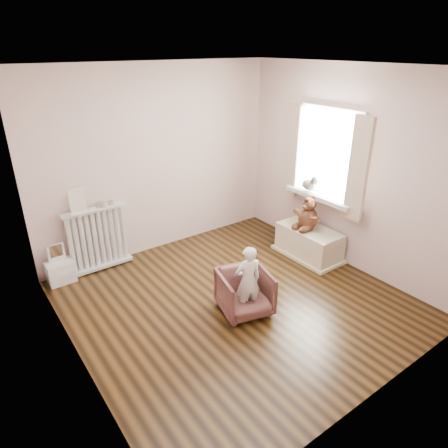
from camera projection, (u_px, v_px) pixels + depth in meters
floor at (236, 301)px, 4.75m from camera, size 3.60×3.60×0.01m
ceiling at (239, 67)px, 3.67m from camera, size 3.60×3.60×0.01m
back_wall at (158, 161)px, 5.53m from camera, size 3.60×0.02×2.60m
front_wall at (390, 270)px, 2.88m from camera, size 3.60×0.02×2.60m
left_wall at (63, 245)px, 3.25m from camera, size 0.02×3.60×2.60m
right_wall at (347, 170)px, 5.17m from camera, size 0.02×3.60×2.60m
window at (328, 154)px, 5.31m from camera, size 0.03×0.90×1.10m
window_sill at (319, 196)px, 5.50m from camera, size 0.22×1.10×0.06m
curtain_left at (358, 170)px, 4.85m from camera, size 0.06×0.26×1.30m
curtain_right at (292, 151)px, 5.69m from camera, size 0.06×0.26×1.30m
radiator at (99, 242)px, 5.28m from camera, size 0.83×0.16×0.88m
paper_doll at (77, 200)px, 4.91m from camera, size 0.20×0.02×0.33m
tin_a at (100, 204)px, 5.11m from camera, size 0.11×0.11×0.07m
tin_b at (111, 203)px, 5.20m from camera, size 0.08×0.08×0.05m
toy_vanity at (59, 263)px, 5.02m from camera, size 0.33×0.23×0.51m
armchair at (245, 292)px, 4.46m from camera, size 0.66×0.67×0.51m
child at (248, 281)px, 4.35m from camera, size 0.34×0.27×0.83m
toy_bench at (309, 243)px, 5.68m from camera, size 0.48×0.90×0.42m
teddy_bear at (309, 212)px, 5.51m from camera, size 0.39×0.30×0.46m
plush_cat at (309, 184)px, 5.59m from camera, size 0.22×0.30×0.24m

